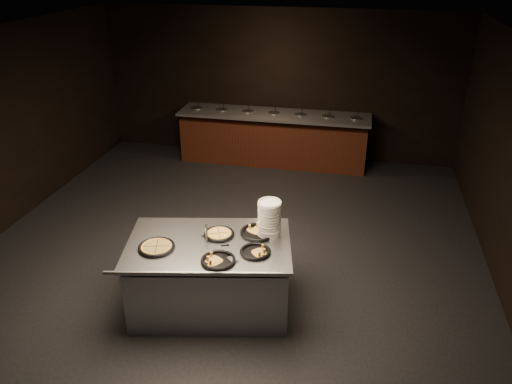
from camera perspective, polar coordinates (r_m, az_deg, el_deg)
room at (r=6.29m, az=-3.68°, el=3.47°), size 7.02×8.02×2.92m
salad_bar at (r=9.90m, az=1.98°, el=5.83°), size 3.70×0.83×1.18m
serving_counter at (r=5.92m, az=-5.26°, el=-9.59°), size 2.03×1.53×0.88m
plate_stack at (r=5.69m, az=1.55°, el=-3.06°), size 0.27×0.27×0.43m
pan_veggie_whole at (r=5.64m, az=-11.31°, el=-6.18°), size 0.41×0.41×0.04m
pan_cheese_whole at (r=5.79m, az=-4.24°, el=-4.79°), size 0.35×0.35×0.04m
pan_cheese_slices_a at (r=5.81m, az=0.23°, el=-4.61°), size 0.41×0.41×0.04m
pan_cheese_slices_b at (r=5.33m, az=-4.34°, el=-7.78°), size 0.38×0.38×0.04m
pan_veggie_slices at (r=5.46m, az=-0.07°, el=-6.80°), size 0.34×0.34×0.04m
server_left at (r=5.70m, az=-5.74°, el=-4.72°), size 0.19×0.33×0.17m
server_right at (r=5.40m, az=-3.32°, el=-6.56°), size 0.26×0.26×0.16m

